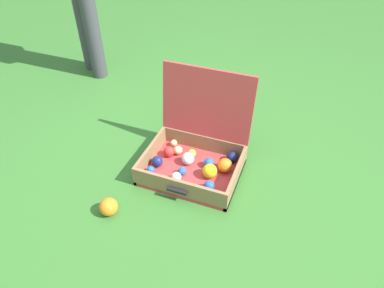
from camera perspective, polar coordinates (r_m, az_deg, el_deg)
ground_plane at (r=2.00m, az=0.89°, el=-4.72°), size 16.00×16.00×0.00m
open_suitcase at (r=1.96m, az=0.74°, el=-1.29°), size 0.54×0.50×0.54m
stray_ball_on_grass at (r=1.81m, az=-13.69°, el=-10.09°), size 0.09×0.09×0.09m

